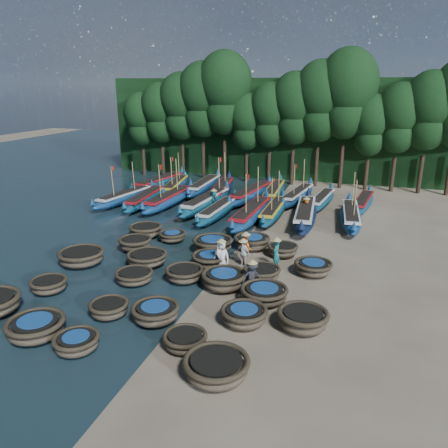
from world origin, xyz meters
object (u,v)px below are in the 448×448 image
(coracle_1, at_px, (36,327))
(long_boat_2, at_px, (169,199))
(long_boat_12, at_px, (221,190))
(coracle_19, at_px, (313,267))
(coracle_4, at_px, (216,367))
(coracle_8, at_px, (244,315))
(long_boat_11, at_px, (204,186))
(coracle_3, at_px, (185,340))
(long_boat_5, at_px, (251,214))
(fisherman_3, at_px, (252,276))
(fisherman_6, at_px, (306,207))
(coracle_12, at_px, (184,274))
(fisherman_5, at_px, (214,199))
(long_boat_6, at_px, (274,211))
(long_boat_9, at_px, (159,183))
(coracle_20, at_px, (146,230))
(coracle_23, at_px, (252,242))
(long_boat_0, at_px, (125,197))
(long_boat_8, at_px, (351,216))
(coracle_10, at_px, (81,257))
(coracle_22, at_px, (213,244))
(coracle_24, at_px, (283,250))
(long_boat_16, at_px, (322,200))
(coracle_18, at_px, (262,273))
(coracle_6, at_px, (109,308))
(coracle_16, at_px, (147,258))
(coracle_17, at_px, (210,260))
(long_boat_4, at_px, (218,211))
(coracle_5, at_px, (49,285))
(coracle_11, at_px, (134,276))
(fisherman_0, at_px, (221,256))
(fisherman_1, at_px, (276,252))
(coracle_2, at_px, (77,342))
(long_boat_13, at_px, (251,194))
(long_boat_3, at_px, (206,202))
(long_boat_10, at_px, (175,186))
(long_boat_17, at_px, (363,202))
(long_boat_14, at_px, (274,192))
(coracle_13, at_px, (224,279))
(fisherman_2, at_px, (246,248))
(fisherman_4, at_px, (243,252))
(long_boat_1, at_px, (145,199))
(coracle_21, at_px, (172,236))
(long_boat_15, at_px, (298,195))

(coracle_1, relative_size, long_boat_2, 0.31)
(long_boat_12, bearing_deg, coracle_19, -63.34)
(coracle_4, relative_size, long_boat_2, 0.29)
(coracle_8, relative_size, long_boat_11, 0.26)
(coracle_3, bearing_deg, long_boat_5, 96.01)
(fisherman_3, bearing_deg, fisherman_6, 50.66)
(coracle_12, xyz_separation_m, fisherman_5, (-2.93, 12.83, 0.42))
(long_boat_6, distance_m, long_boat_9, 13.54)
(coracle_20, relative_size, coracle_23, 0.85)
(long_boat_0, relative_size, long_boat_8, 0.95)
(coracle_10, xyz_separation_m, long_boat_11, (0.45, 17.91, 0.10))
(coracle_22, relative_size, coracle_24, 1.33)
(coracle_1, bearing_deg, coracle_24, 56.30)
(coracle_3, xyz_separation_m, long_boat_16, (2.68, 21.90, 0.13))
(coracle_3, height_order, long_boat_2, long_boat_2)
(coracle_18, distance_m, fisherman_5, 13.26)
(fisherman_3, bearing_deg, coracle_20, 111.19)
(coracle_6, distance_m, coracle_16, 5.55)
(coracle_18, distance_m, coracle_22, 4.63)
(coracle_16, xyz_separation_m, coracle_24, (6.78, 3.57, -0.01))
(coracle_17, height_order, long_boat_4, long_boat_4)
(coracle_18, relative_size, coracle_19, 0.96)
(long_boat_0, bearing_deg, coracle_5, -62.69)
(long_boat_2, bearing_deg, coracle_11, -69.13)
(fisherman_0, bearing_deg, fisherman_1, 30.57)
(coracle_2, height_order, coracle_20, coracle_20)
(long_boat_9, bearing_deg, fisherman_1, -38.27)
(coracle_2, xyz_separation_m, long_boat_13, (0.54, 23.25, 0.21))
(long_boat_3, bearing_deg, long_boat_10, 140.50)
(coracle_2, relative_size, long_boat_9, 0.23)
(coracle_3, height_order, long_boat_9, long_boat_9)
(coracle_8, xyz_separation_m, long_boat_17, (4.25, 19.81, 0.06))
(coracle_1, bearing_deg, long_boat_14, 80.07)
(coracle_8, height_order, coracle_13, coracle_13)
(coracle_22, height_order, coracle_23, coracle_22)
(coracle_24, xyz_separation_m, fisherman_2, (-1.75, -1.65, 0.51))
(long_boat_6, distance_m, fisherman_0, 10.50)
(fisherman_0, bearing_deg, long_boat_17, 68.88)
(long_boat_17, distance_m, fisherman_3, 17.54)
(coracle_23, bearing_deg, coracle_18, -68.71)
(coracle_10, xyz_separation_m, coracle_12, (6.16, -0.17, -0.07))
(long_boat_11, xyz_separation_m, long_boat_16, (10.74, -1.61, -0.07))
(coracle_20, relative_size, fisherman_4, 1.24)
(coracle_1, height_order, coracle_4, coracle_1)
(coracle_12, xyz_separation_m, long_boat_11, (-5.71, 18.08, 0.16))
(coracle_10, bearing_deg, long_boat_1, 101.54)
(coracle_21, xyz_separation_m, long_boat_15, (5.92, 12.11, 0.18))
(long_boat_4, height_order, fisherman_4, fisherman_4)
(fisherman_3, bearing_deg, coracle_24, 47.96)
(coracle_23, height_order, long_boat_9, long_boat_9)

